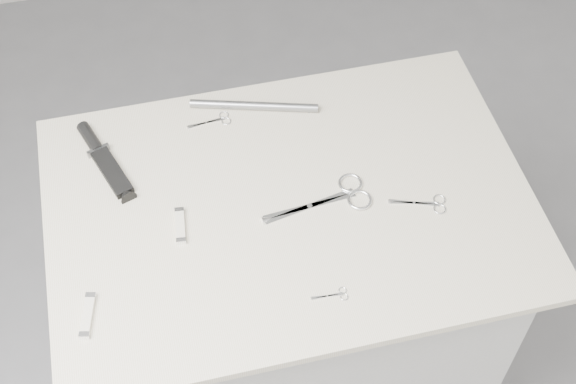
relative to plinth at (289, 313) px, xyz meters
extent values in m
cube|color=#B5B5B3|center=(0.00, 0.00, 0.00)|extent=(0.90, 0.60, 0.90)
cube|color=beige|center=(0.00, 0.00, 0.46)|extent=(1.00, 0.70, 0.02)
cube|color=silver|center=(0.04, -0.02, 0.47)|extent=(0.20, 0.06, 0.00)
cylinder|color=silver|center=(0.04, -0.02, 0.47)|extent=(0.01, 0.01, 0.01)
torus|color=silver|center=(0.13, 0.01, 0.47)|extent=(0.05, 0.05, 0.01)
torus|color=silver|center=(0.14, -0.03, 0.47)|extent=(0.05, 0.05, 0.01)
cube|color=silver|center=(0.25, -0.06, 0.47)|extent=(0.10, 0.05, 0.00)
cylinder|color=silver|center=(0.25, -0.06, 0.47)|extent=(0.01, 0.01, 0.00)
torus|color=silver|center=(0.30, -0.07, 0.47)|extent=(0.03, 0.03, 0.00)
torus|color=silver|center=(0.29, -0.09, 0.47)|extent=(0.03, 0.03, 0.00)
cube|color=silver|center=(-0.13, 0.26, 0.47)|extent=(0.09, 0.02, 0.00)
cylinder|color=silver|center=(-0.13, 0.26, 0.47)|extent=(0.00, 0.00, 0.00)
torus|color=silver|center=(-0.09, 0.27, 0.47)|extent=(0.02, 0.02, 0.00)
torus|color=silver|center=(-0.09, 0.25, 0.47)|extent=(0.02, 0.02, 0.00)
cube|color=silver|center=(0.02, -0.24, 0.47)|extent=(0.06, 0.01, 0.00)
cylinder|color=silver|center=(0.02, -0.24, 0.47)|extent=(0.00, 0.00, 0.00)
torus|color=silver|center=(0.05, -0.23, 0.47)|extent=(0.02, 0.02, 0.00)
torus|color=silver|center=(0.05, -0.24, 0.47)|extent=(0.02, 0.02, 0.00)
cube|color=black|center=(-0.35, 0.16, 0.48)|extent=(0.08, 0.14, 0.02)
cube|color=gray|center=(-0.37, 0.22, 0.48)|extent=(0.05, 0.02, 0.02)
cylinder|color=black|center=(-0.39, 0.26, 0.48)|extent=(0.05, 0.09, 0.03)
cube|color=beige|center=(-0.23, -0.01, 0.48)|extent=(0.03, 0.08, 0.01)
cube|color=silver|center=(-0.23, 0.02, 0.48)|extent=(0.02, 0.01, 0.01)
cube|color=silver|center=(-0.23, -0.05, 0.48)|extent=(0.02, 0.01, 0.01)
cube|color=beige|center=(-0.43, -0.17, 0.48)|extent=(0.04, 0.09, 0.01)
cube|color=silver|center=(-0.42, -0.13, 0.48)|extent=(0.02, 0.02, 0.01)
cube|color=silver|center=(-0.44, -0.21, 0.48)|extent=(0.02, 0.02, 0.01)
cylinder|color=gray|center=(-0.02, 0.27, 0.48)|extent=(0.28, 0.10, 0.02)
camera|label=1|loc=(-0.23, -0.97, 1.79)|focal=50.00mm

